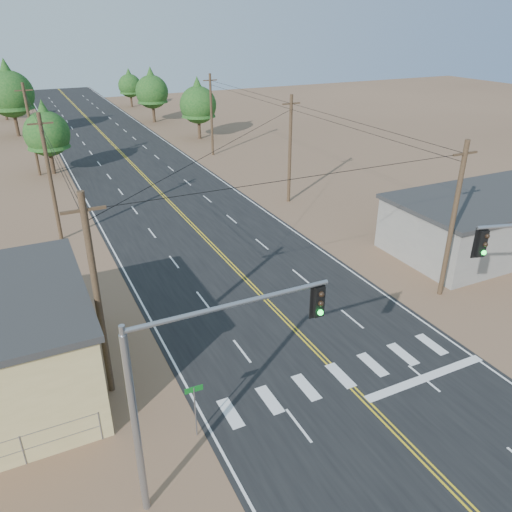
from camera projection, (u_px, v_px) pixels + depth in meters
ground at (464, 502)px, 18.49m from camera, size 220.00×220.00×0.00m
road at (193, 226)px, 42.78m from camera, size 15.00×200.00×0.02m
building_right at (489, 223)px, 38.07m from camera, size 15.00×8.00×4.00m
utility_pole_left_near at (97, 298)px, 21.84m from camera, size 1.80×0.30×10.00m
utility_pole_left_mid at (50, 178)px, 38.03m from camera, size 1.80×0.30×10.00m
utility_pole_left_far at (31, 130)px, 54.23m from camera, size 1.80×0.30×10.00m
utility_pole_right_near at (453, 220)px, 30.13m from camera, size 1.80×0.30×10.00m
utility_pole_right_mid at (290, 149)px, 46.32m from camera, size 1.80×0.30×10.00m
utility_pole_right_far at (211, 115)px, 62.52m from camera, size 1.80×0.30×10.00m
signal_mast_left at (195, 373)px, 16.77m from camera, size 7.38×0.50×7.93m
street_sign at (195, 403)px, 20.69m from camera, size 0.78×0.06×2.62m
tree_left_near at (46, 129)px, 54.86m from camera, size 4.93×4.93×8.22m
tree_left_mid at (9, 89)px, 71.91m from camera, size 6.61×6.61×11.02m
tree_left_far at (2, 97)px, 84.95m from camera, size 3.74×3.74×6.24m
tree_right_near at (198, 101)px, 71.03m from camera, size 5.24×5.24×8.73m
tree_right_mid at (152, 88)px, 82.43m from camera, size 5.36×5.36×8.93m
tree_right_far at (130, 83)px, 96.91m from camera, size 4.39×4.39×7.31m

